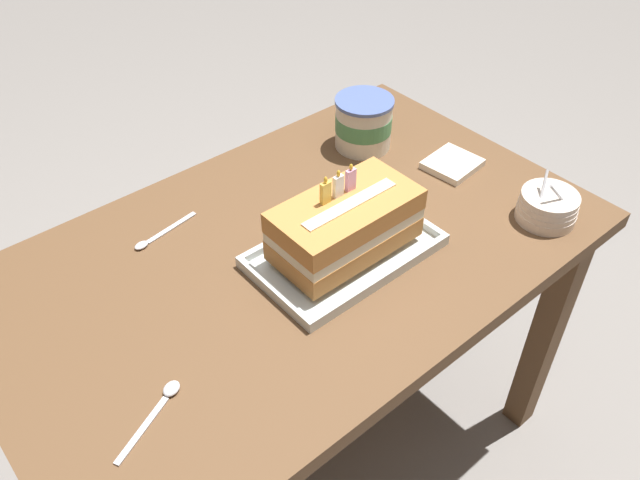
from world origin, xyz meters
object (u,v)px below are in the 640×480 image
foil_tray (344,252)px  birthday_cake (345,224)px  serving_spoon_near_tray (163,400)px  serving_spoon_by_bowls (154,238)px  napkin_pile (452,164)px  bowl_stack (548,207)px  ice_cream_tub (363,123)px

foil_tray → birthday_cake: bearing=90.0°
serving_spoon_near_tray → serving_spoon_by_bowls: 0.39m
serving_spoon_by_bowls → napkin_pile: bearing=-18.9°
bowl_stack → napkin_pile: size_ratio=0.98×
bowl_stack → birthday_cake: bearing=154.6°
ice_cream_tub → serving_spoon_near_tray: ice_cream_tub is taller
birthday_cake → napkin_pile: size_ratio=2.23×
ice_cream_tub → birthday_cake: bearing=-138.4°
foil_tray → serving_spoon_near_tray: (-0.43, -0.07, -0.00)m
birthday_cake → bowl_stack: birthday_cake is taller
serving_spoon_near_tray → serving_spoon_by_bowls: serving_spoon_near_tray is taller
birthday_cake → serving_spoon_by_bowls: (-0.26, 0.28, -0.07)m
foil_tray → serving_spoon_by_bowls: size_ratio=2.34×
foil_tray → birthday_cake: 0.07m
foil_tray → birthday_cake: (0.00, 0.00, 0.07)m
birthday_cake → serving_spoon_by_bowls: size_ratio=1.82×
bowl_stack → serving_spoon_near_tray: (-0.82, 0.12, -0.03)m
foil_tray → ice_cream_tub: (0.29, 0.26, 0.05)m
bowl_stack → napkin_pile: (-0.00, 0.24, -0.02)m
ice_cream_tub → bowl_stack: bearing=-77.4°
serving_spoon_by_bowls → napkin_pile: napkin_pile is taller
foil_tray → bowl_stack: bowl_stack is taller
foil_tray → ice_cream_tub: size_ratio=2.63×
foil_tray → bowl_stack: 0.43m
serving_spoon_near_tray → napkin_pile: bearing=8.9°
bowl_stack → serving_spoon_near_tray: bowl_stack is taller
ice_cream_tub → napkin_pile: ice_cream_tub is taller
ice_cream_tub → serving_spoon_near_tray: bearing=-155.9°
foil_tray → bowl_stack: bearing=-25.4°
ice_cream_tub → serving_spoon_by_bowls: (-0.54, 0.02, -0.06)m
birthday_cake → bowl_stack: (0.39, -0.18, -0.05)m
birthday_cake → napkin_pile: (0.38, 0.06, -0.07)m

